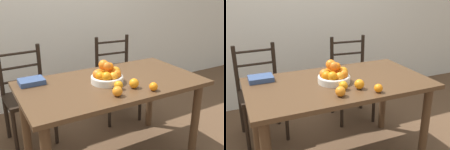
% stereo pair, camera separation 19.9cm
% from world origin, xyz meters
% --- Properties ---
extents(wall_back, '(8.00, 0.06, 2.60)m').
position_xyz_m(wall_back, '(0.00, 1.44, 1.30)').
color(wall_back, silver).
rests_on(wall_back, ground_plane).
extents(dining_table, '(1.47, 0.81, 0.75)m').
position_xyz_m(dining_table, '(0.00, 0.00, 0.64)').
color(dining_table, '#4C331E').
rests_on(dining_table, ground_plane).
extents(fruit_bowl, '(0.26, 0.26, 0.18)m').
position_xyz_m(fruit_bowl, '(-0.04, -0.00, 0.81)').
color(fruit_bowl, silver).
rests_on(fruit_bowl, dining_table).
extents(orange_loose_0, '(0.08, 0.08, 0.08)m').
position_xyz_m(orange_loose_0, '(0.08, -0.20, 0.79)').
color(orange_loose_0, orange).
rests_on(orange_loose_0, dining_table).
extents(orange_loose_1, '(0.06, 0.06, 0.06)m').
position_xyz_m(orange_loose_1, '(0.17, -0.32, 0.79)').
color(orange_loose_1, orange).
rests_on(orange_loose_1, dining_table).
extents(orange_loose_2, '(0.07, 0.07, 0.07)m').
position_xyz_m(orange_loose_2, '(-0.04, -0.17, 0.79)').
color(orange_loose_2, orange).
rests_on(orange_loose_2, dining_table).
extents(orange_loose_3, '(0.07, 0.07, 0.07)m').
position_xyz_m(orange_loose_3, '(-0.11, -0.27, 0.79)').
color(orange_loose_3, orange).
rests_on(orange_loose_3, dining_table).
extents(chair_left, '(0.44, 0.42, 0.94)m').
position_xyz_m(chair_left, '(-0.55, 0.70, 0.46)').
color(chair_left, black).
rests_on(chair_left, ground_plane).
extents(chair_right, '(0.46, 0.44, 0.94)m').
position_xyz_m(chair_right, '(0.47, 0.70, 0.46)').
color(chair_right, black).
rests_on(chair_right, ground_plane).
extents(book_stack, '(0.20, 0.15, 0.04)m').
position_xyz_m(book_stack, '(-0.58, 0.27, 0.77)').
color(book_stack, '#334770').
rests_on(book_stack, dining_table).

